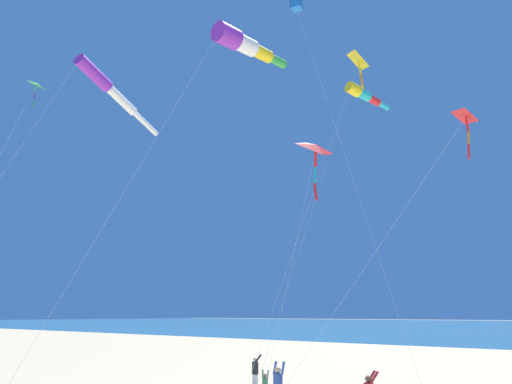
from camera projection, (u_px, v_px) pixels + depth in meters
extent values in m
cylinder|color=#335199|center=(278.00, 382.00, 18.10)|extent=(0.47, 0.47, 0.66)
sphere|color=tan|center=(278.00, 370.00, 18.21)|extent=(0.25, 0.25, 0.25)
cylinder|color=#335199|center=(275.00, 368.00, 18.42)|extent=(0.41, 0.23, 0.50)
cylinder|color=#335199|center=(283.00, 368.00, 18.32)|extent=(0.41, 0.23, 0.50)
cube|color=silver|center=(255.00, 382.00, 23.77)|extent=(0.27, 0.31, 0.72)
cylinder|color=#232328|center=(255.00, 368.00, 23.93)|extent=(0.45, 0.45, 0.59)
sphere|color=beige|center=(255.00, 360.00, 24.03)|extent=(0.22, 0.22, 0.22)
cylinder|color=#232328|center=(258.00, 359.00, 24.17)|extent=(0.26, 0.35, 0.45)
cylinder|color=#232328|center=(258.00, 359.00, 23.89)|extent=(0.26, 0.35, 0.45)
cylinder|color=#3D7F51|center=(265.00, 383.00, 20.30)|extent=(0.35, 0.35, 0.46)
sphere|color=#A37551|center=(265.00, 375.00, 20.38)|extent=(0.17, 0.17, 0.17)
cylinder|color=#3D7F51|center=(263.00, 374.00, 20.51)|extent=(0.28, 0.20, 0.35)
cylinder|color=#3D7F51|center=(268.00, 374.00, 20.48)|extent=(0.28, 0.20, 0.35)
sphere|color=brown|center=(368.00, 379.00, 16.38)|extent=(0.24, 0.24, 0.24)
cylinder|color=#B72833|center=(371.00, 377.00, 16.56)|extent=(0.33, 0.34, 0.47)
cylinder|color=#B72833|center=(374.00, 378.00, 16.26)|extent=(0.33, 0.34, 0.47)
cylinder|color=purple|center=(227.00, 36.00, 19.52)|extent=(1.17, 0.98, 0.93)
cylinder|color=white|center=(245.00, 45.00, 20.27)|extent=(1.14, 0.81, 0.77)
cylinder|color=yellow|center=(261.00, 53.00, 21.02)|extent=(1.12, 0.65, 0.61)
cylinder|color=green|center=(277.00, 61.00, 21.77)|extent=(1.10, 0.49, 0.45)
cylinder|color=white|center=(118.00, 202.00, 15.73)|extent=(6.28, 2.86, 14.67)
pyramid|color=red|center=(466.00, 115.00, 16.32)|extent=(1.26, 0.97, 0.46)
cylinder|color=black|center=(466.00, 116.00, 16.32)|extent=(0.26, 0.87, 0.50)
cylinder|color=red|center=(467.00, 125.00, 16.24)|extent=(0.13, 0.14, 0.51)
cylinder|color=orange|center=(468.00, 138.00, 16.10)|extent=(0.16, 0.14, 0.51)
cylinder|color=red|center=(469.00, 152.00, 15.98)|extent=(0.10, 0.13, 0.51)
cylinder|color=white|center=(362.00, 272.00, 16.79)|extent=(1.51, 7.77, 10.32)
cube|color=blue|center=(297.00, 5.00, 26.80)|extent=(0.70, 0.70, 0.56)
cylinder|color=black|center=(293.00, 2.00, 27.27)|extent=(0.02, 0.02, 1.47)
cylinder|color=black|center=(303.00, 0.00, 27.06)|extent=(0.02, 0.02, 1.47)
cylinder|color=white|center=(346.00, 159.00, 20.58)|extent=(3.71, 7.19, 20.53)
cylinder|color=purple|center=(94.00, 73.00, 21.69)|extent=(2.12, 1.01, 1.10)
cylinder|color=white|center=(121.00, 100.00, 23.19)|extent=(2.04, 0.84, 0.94)
cylinder|color=white|center=(145.00, 123.00, 24.68)|extent=(1.97, 0.67, 0.79)
pyramid|color=green|center=(37.00, 84.00, 26.35)|extent=(1.05, 0.81, 0.32)
cylinder|color=black|center=(37.00, 85.00, 26.35)|extent=(0.21, 0.78, 0.33)
cylinder|color=green|center=(36.00, 89.00, 26.29)|extent=(0.11, 0.13, 0.43)
cylinder|color=purple|center=(35.00, 96.00, 26.18)|extent=(0.11, 0.11, 0.43)
cylinder|color=green|center=(34.00, 103.00, 26.06)|extent=(0.11, 0.08, 0.43)
pyramid|color=red|center=(317.00, 147.00, 23.79)|extent=(2.14, 1.58, 0.96)
cylinder|color=black|center=(316.00, 149.00, 23.82)|extent=(0.39, 1.32, 1.09)
cylinder|color=red|center=(316.00, 159.00, 23.74)|extent=(0.25, 0.27, 0.88)
cylinder|color=#1EB7C6|center=(315.00, 175.00, 23.55)|extent=(0.26, 0.22, 0.88)
cylinder|color=red|center=(315.00, 192.00, 23.30)|extent=(0.21, 0.25, 0.87)
cylinder|color=white|center=(291.00, 266.00, 21.86)|extent=(2.49, 1.60, 11.75)
cylinder|color=yellow|center=(353.00, 89.00, 30.06)|extent=(1.21, 1.06, 0.90)
cylinder|color=#1EB7C6|center=(364.00, 95.00, 30.44)|extent=(1.13, 0.92, 0.77)
cylinder|color=red|center=(374.00, 100.00, 30.82)|extent=(1.06, 0.78, 0.64)
cylinder|color=#1EB7C6|center=(383.00, 106.00, 31.19)|extent=(0.99, 0.65, 0.50)
cylinder|color=white|center=(308.00, 207.00, 22.99)|extent=(11.64, 0.76, 17.56)
pyramid|color=yellow|center=(360.00, 59.00, 33.50)|extent=(2.47, 1.91, 1.07)
cylinder|color=black|center=(359.00, 61.00, 33.50)|extent=(0.53, 1.49, 1.22)
cylinder|color=yellow|center=(360.00, 68.00, 33.29)|extent=(0.30, 0.32, 1.00)
cylinder|color=orange|center=(362.00, 80.00, 32.99)|extent=(0.29, 0.26, 1.00)
cylinder|color=yellow|center=(363.00, 93.00, 32.79)|extent=(0.26, 0.25, 0.99)
cylinder|color=white|center=(321.00, 183.00, 25.55)|extent=(13.32, 0.78, 21.17)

